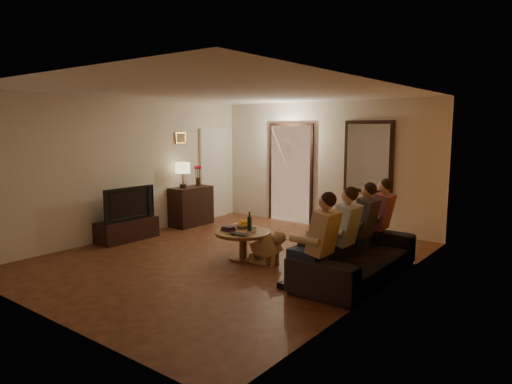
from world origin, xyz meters
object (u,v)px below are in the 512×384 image
Objects in this scene: table_lamp at (183,175)px; person_d at (377,223)px; dresser at (191,206)px; person_c at (361,230)px; person_a at (319,248)px; coffee_table at (243,245)px; sofa at (358,254)px; wine_bottle at (249,221)px; laptop at (236,235)px; person_b at (341,238)px; tv at (126,203)px; tv_stand at (127,230)px; dog at (266,246)px; bowl at (243,225)px.

table_lamp is 0.45× the size of person_d.
person_c is (4.20, -0.74, 0.19)m from dresser.
table_lamp is 4.56m from person_a.
coffee_table is (-1.71, -0.57, -0.38)m from person_c.
person_a is (-0.10, -0.90, 0.27)m from sofa.
dresser is 0.40× the size of sofa.
laptop is (0.05, -0.38, -0.14)m from wine_bottle.
coffee_table is (-1.71, 0.03, -0.38)m from person_b.
dresser reaches higher than wine_bottle.
person_a is (4.20, -0.29, -0.09)m from tv.
person_c reaches higher than dresser.
laptop is (-1.61, -0.85, -0.14)m from person_c.
person_a is (4.20, -0.29, 0.41)m from tv_stand.
sofa is (4.30, 0.61, 0.14)m from tv_stand.
sofa is 0.94m from person_d.
dog is (-1.38, -0.25, -0.05)m from sofa.
coffee_table reaches higher than tv_stand.
tv_stand is at bearing -177.82° from laptop.
dresser is 1.05× the size of coffee_table.
wine_bottle is at bearing -25.49° from dresser.
person_d reaches higher than wine_bottle.
person_b is at bearing -90.00° from person_c.
coffee_table is 2.68× the size of laptop.
person_a reaches higher than wine_bottle.
laptop is at bearing -152.16° from person_c.
dog is at bearing -156.73° from person_c.
table_lamp is 1.74× the size of wine_bottle.
dog is (2.92, -1.29, -0.13)m from dresser.
person_c reaches higher than dog.
table_lamp is 0.45× the size of person_c.
bowl is at bearing -169.48° from person_c.
dresser reaches higher than coffee_table.
tv_stand is at bearing -170.24° from wine_bottle.
tv is 4.30m from person_c.
person_c reaches higher than sofa.
sofa is at bearing 71.57° from person_b.
sofa is at bearing 83.66° from person_a.
table_lamp is at bearing 165.09° from person_b.
tv_stand is 0.50m from tv.
person_c is at bearing 17.17° from sofa.
sofa is 2.00m from bowl.
bowl is (2.31, 0.56, -0.20)m from tv.
wine_bottle is at bearing 161.86° from dog.
dog is 0.44m from coffee_table.
person_b reaches higher than tv.
wine_bottle reaches higher than tv_stand.
person_a and person_c have the same top height.
sofa is 1.79m from wine_bottle.
person_d is at bearing 34.38° from coffee_table.
sofa is 1.91× the size of person_c.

